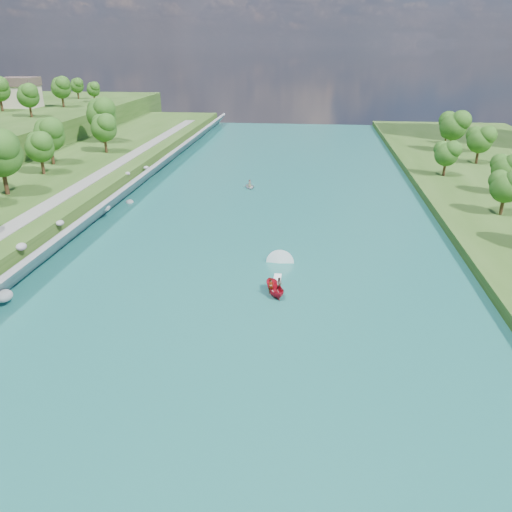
# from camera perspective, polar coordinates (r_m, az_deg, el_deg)

# --- Properties ---
(ground) EXTENTS (260.00, 260.00, 0.00)m
(ground) POSITION_cam_1_polar(r_m,az_deg,el_deg) (49.70, -2.96, -8.70)
(ground) COLOR #2D5119
(ground) RESTS_ON ground
(river_water) EXTENTS (55.00, 240.00, 0.10)m
(river_water) POSITION_cam_1_polar(r_m,az_deg,el_deg) (67.33, -0.23, 0.26)
(river_water) COLOR #1B6369
(river_water) RESTS_ON ground
(riprap_bank) EXTENTS (4.11, 236.00, 4.39)m
(riprap_bank) POSITION_cam_1_polar(r_m,az_deg,el_deg) (73.42, -20.80, 2.15)
(riprap_bank) COLOR slate
(riprap_bank) RESTS_ON ground
(riverside_path) EXTENTS (3.00, 200.00, 0.10)m
(riverside_path) POSITION_cam_1_polar(r_m,az_deg,el_deg) (76.77, -25.15, 3.71)
(riverside_path) COLOR gray
(riverside_path) RESTS_ON berm_west
(trees_ridge) EXTENTS (21.34, 61.81, 10.75)m
(trees_ridge) POSITION_cam_1_polar(r_m,az_deg,el_deg) (156.55, -24.66, 16.62)
(trees_ridge) COLOR #154E14
(trees_ridge) RESTS_ON ridge_west
(motorboat) EXTENTS (3.60, 18.85, 2.05)m
(motorboat) POSITION_cam_1_polar(r_m,az_deg,el_deg) (57.79, 2.29, -3.05)
(motorboat) COLOR #B20E20
(motorboat) RESTS_ON river_water
(raft) EXTENTS (3.15, 3.80, 1.64)m
(raft) POSITION_cam_1_polar(r_m,az_deg,el_deg) (98.82, -0.72, 8.00)
(raft) COLOR #9CA0A4
(raft) RESTS_ON river_water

